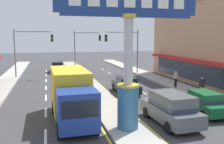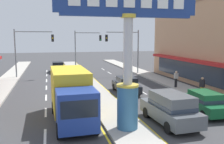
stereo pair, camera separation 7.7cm
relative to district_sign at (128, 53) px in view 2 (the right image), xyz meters
The scene contains 14 objects.
median_strip 14.11m from the district_sign, 90.00° to the left, with size 2.34×52.00×0.14m, color #A39E93.
sidewalk_right 15.15m from the district_sign, 51.95° to the left, with size 2.39×60.00×0.18m, color #ADA89E.
lane_markings 12.85m from the district_sign, 90.00° to the left, with size 9.08×52.00×0.01m.
district_sign is the anchor object (origin of this frame).
traffic_light_left_side 21.42m from the district_sign, 107.40° to the left, with size 4.86×0.46×6.20m.
traffic_light_right_side 21.27m from the district_sign, 72.48° to the left, with size 4.86×0.46×6.20m.
traffic_light_median_far 26.09m from the district_sign, 86.83° to the left, with size 4.20×0.46×6.20m.
sedan_near_right_lane 10.13m from the district_sign, 72.72° to the left, with size 1.93×4.35×1.53m.
box_truck_far_right_lane 4.70m from the district_sign, 137.36° to the left, with size 2.36×6.95×3.12m.
sedan_near_left_lane 25.54m from the district_sign, 96.40° to the left, with size 1.88×4.32×1.53m.
suv_mid_left_lane 4.40m from the district_sign, ahead, with size 2.10×4.67×1.90m.
sedan_far_left_oncoming 7.28m from the district_sign, 15.73° to the left, with size 2.02×4.39×1.53m.
pedestrian_near_kerb 10.56m from the district_sign, 32.81° to the left, with size 0.39×0.46×1.67m.
pedestrian_far_side 13.02m from the district_sign, 49.12° to the left, with size 0.41×0.24×1.66m.
Camera 2 is at (-4.15, -8.10, 5.18)m, focal length 39.63 mm.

